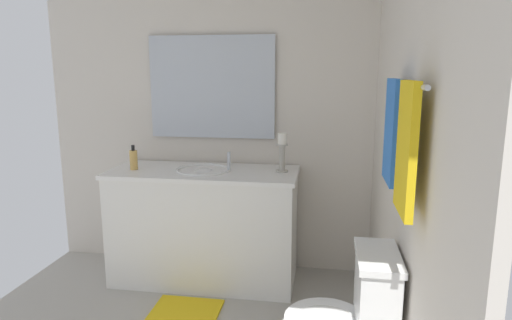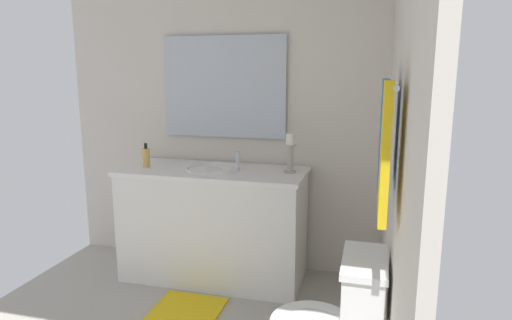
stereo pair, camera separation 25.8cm
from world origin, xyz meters
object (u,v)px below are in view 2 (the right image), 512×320
towel_center (385,151)px  bath_mat (181,318)px  vanity_cabinet (214,224)px  soap_bottle (146,157)px  sink_basin (213,174)px  towel_bar (392,85)px  candle_holder_tall (290,152)px  towel_near_vanity (384,133)px  mirror (224,87)px

towel_center → bath_mat: (-0.71, -1.16, -1.25)m
vanity_cabinet → soap_bottle: 0.71m
sink_basin → towel_bar: size_ratio=0.50×
candle_holder_tall → vanity_cabinet: bearing=-85.7°
bath_mat → towel_near_vanity: bearing=75.0°
soap_bottle → bath_mat: soap_bottle is taller
towel_bar → bath_mat: size_ratio=1.33×
towel_near_vanity → soap_bottle: bearing=-118.0°
sink_basin → towel_center: towel_center is taller
mirror → towel_bar: mirror is taller
mirror → sink_basin: bearing=0.2°
towel_bar → towel_near_vanity: (-0.20, -0.02, -0.22)m
candle_holder_tall → towel_center: size_ratio=0.55×
mirror → towel_near_vanity: 1.69m
mirror → towel_center: (1.62, 1.16, -0.16)m
towel_bar → towel_center: 0.30m
candle_holder_tall → soap_bottle: 1.08m
mirror → towel_center: bearing=35.8°
vanity_cabinet → towel_center: 1.96m
sink_basin → bath_mat: size_ratio=0.67×
towel_bar → candle_holder_tall: bearing=-152.4°
towel_near_vanity → towel_center: same height
towel_center → vanity_cabinet: bearing=-139.0°
candle_holder_tall → sink_basin: bearing=-85.7°
vanity_cabinet → towel_bar: 1.96m
mirror → soap_bottle: bearing=-57.2°
candle_holder_tall → bath_mat: (0.67, -0.57, -0.98)m
towel_bar → towel_center: towel_center is taller
mirror → candle_holder_tall: bearing=67.2°
sink_basin → soap_bottle: (0.05, -0.51, 0.11)m
sink_basin → towel_bar: 1.78m
vanity_cabinet → towel_near_vanity: bearing=51.1°
bath_mat → towel_center: bearing=58.6°
vanity_cabinet → soap_bottle: size_ratio=7.61×
towel_bar → mirror: bearing=-140.2°
towel_center → sink_basin: bearing=-139.0°
vanity_cabinet → bath_mat: bearing=0.0°
soap_bottle → towel_center: (1.29, 1.67, 0.34)m
vanity_cabinet → candle_holder_tall: (-0.04, 0.57, 0.56)m
mirror → vanity_cabinet: bearing=-0.0°
vanity_cabinet → towel_near_vanity: 1.72m
mirror → soap_bottle: size_ratio=5.36×
towel_near_vanity → candle_holder_tall: bearing=-148.6°
mirror → candle_holder_tall: mirror is taller
soap_bottle → bath_mat: size_ratio=0.30×
soap_bottle → candle_holder_tall: bearing=94.8°
candle_holder_tall → soap_bottle: size_ratio=1.54×
mirror → candle_holder_tall: 0.75m
soap_bottle → towel_near_vanity: 1.93m
vanity_cabinet → candle_holder_tall: 0.80m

